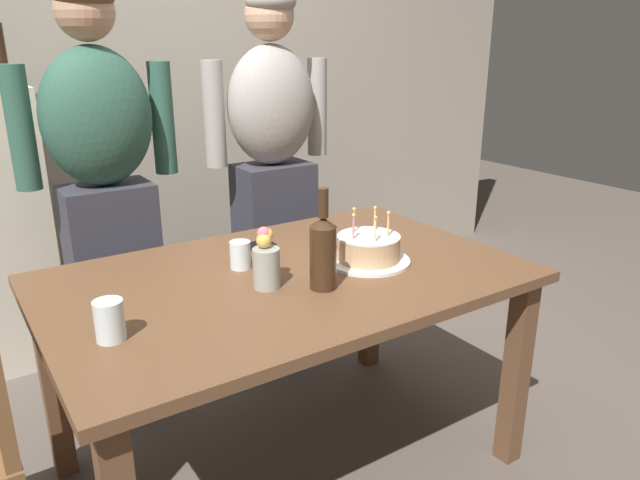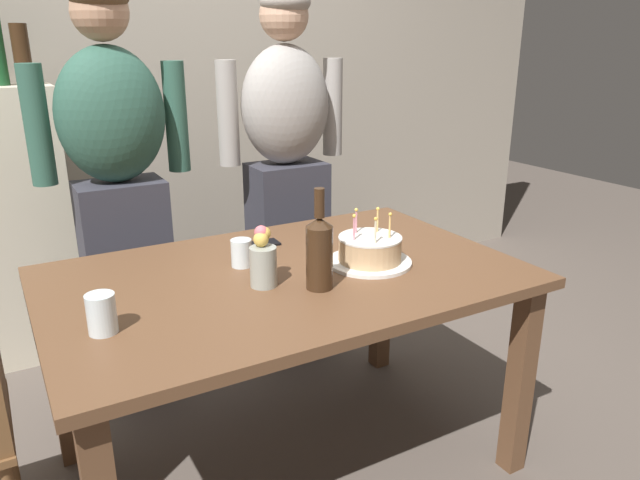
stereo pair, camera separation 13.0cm
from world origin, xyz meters
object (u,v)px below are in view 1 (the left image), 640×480
water_glass_near (110,320)px  birthday_cake (368,250)px  cell_phone (254,246)px  water_glass_far (240,255)px  person_man_bearded (106,197)px  wine_bottle (323,251)px  flower_vase (266,261)px  person_woman_cardigan (273,174)px

water_glass_near → birthday_cake: bearing=4.7°
water_glass_near → cell_phone: water_glass_near is taller
water_glass_far → cell_phone: 0.22m
person_man_bearded → birthday_cake: bearing=125.9°
water_glass_far → wine_bottle: (0.13, -0.29, 0.07)m
flower_vase → birthday_cake: bearing=-1.2°
cell_phone → person_man_bearded: bearing=129.9°
water_glass_near → person_man_bearded: (0.25, 0.93, 0.08)m
water_glass_near → person_woman_cardigan: (0.99, 0.93, 0.08)m
water_glass_near → flower_vase: size_ratio=0.57×
cell_phone → water_glass_far: bearing=-126.9°
wine_bottle → person_man_bearded: person_man_bearded is taller
water_glass_near → person_man_bearded: bearing=75.0°
water_glass_near → wine_bottle: 0.63m
cell_phone → flower_vase: 0.38m
person_man_bearded → person_woman_cardigan: (0.74, 0.00, 0.00)m
birthday_cake → person_woman_cardigan: (0.12, 0.86, 0.09)m
wine_bottle → person_woman_cardigan: size_ratio=0.19×
flower_vase → water_glass_near: bearing=-170.6°
birthday_cake → person_man_bearded: (-0.62, 0.86, 0.09)m
wine_bottle → flower_vase: wine_bottle is taller
birthday_cake → flower_vase: size_ratio=1.52×
flower_vase → wine_bottle: bearing=-36.8°
cell_phone → person_woman_cardigan: bearing=56.9°
birthday_cake → flower_vase: bearing=178.8°
water_glass_near → cell_phone: 0.76m
water_glass_near → flower_vase: bearing=9.4°
water_glass_near → cell_phone: bearing=34.3°
cell_phone → person_woman_cardigan: (0.37, 0.50, 0.13)m
wine_bottle → person_man_bearded: size_ratio=0.19×
water_glass_far → water_glass_near: bearing=-151.7°
birthday_cake → wine_bottle: 0.28m
birthday_cake → water_glass_near: 0.88m
birthday_cake → water_glass_far: size_ratio=3.08×
flower_vase → person_woman_cardigan: 0.99m
wine_bottle → water_glass_far: bearing=114.9°
water_glass_near → person_man_bearded: size_ratio=0.06×
birthday_cake → flower_vase: (-0.39, 0.01, 0.04)m
person_man_bearded → water_glass_far: bearing=110.0°
water_glass_near → person_woman_cardigan: size_ratio=0.06×
birthday_cake → wine_bottle: size_ratio=0.91×
birthday_cake → flower_vase: flower_vase is taller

